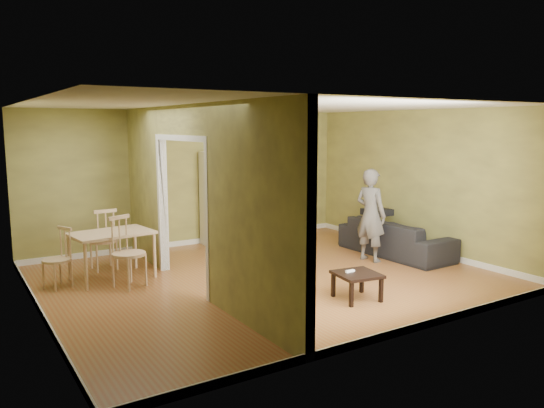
{
  "coord_description": "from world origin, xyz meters",
  "views": [
    {
      "loc": [
        -4.14,
        -6.74,
        2.31
      ],
      "look_at": [
        0.2,
        0.2,
        1.1
      ],
      "focal_mm": 35.0,
      "sensor_mm": 36.0,
      "label": 1
    }
  ],
  "objects_px": {
    "chair_near": "(129,252)",
    "bookshelf": "(219,198)",
    "dining_table": "(111,237)",
    "sofa": "(396,232)",
    "person": "(371,207)",
    "coffee_table": "(357,277)",
    "chair_far": "(103,239)",
    "chair_left": "(57,258)"
  },
  "relations": [
    {
      "from": "dining_table",
      "to": "bookshelf",
      "type": "bearing_deg",
      "value": 29.19
    },
    {
      "from": "sofa",
      "to": "chair_left",
      "type": "relative_size",
      "value": 2.5
    },
    {
      "from": "coffee_table",
      "to": "chair_near",
      "type": "height_order",
      "value": "chair_near"
    },
    {
      "from": "chair_left",
      "to": "person",
      "type": "bearing_deg",
      "value": 51.99
    },
    {
      "from": "person",
      "to": "chair_far",
      "type": "xyz_separation_m",
      "value": [
        -4.05,
        1.86,
        -0.43
      ]
    },
    {
      "from": "sofa",
      "to": "person",
      "type": "xyz_separation_m",
      "value": [
        -0.67,
        -0.06,
        0.52
      ]
    },
    {
      "from": "person",
      "to": "chair_far",
      "type": "relative_size",
      "value": 1.85
    },
    {
      "from": "sofa",
      "to": "chair_left",
      "type": "distance_m",
      "value": 5.66
    },
    {
      "from": "chair_left",
      "to": "chair_near",
      "type": "relative_size",
      "value": 0.85
    },
    {
      "from": "person",
      "to": "dining_table",
      "type": "relative_size",
      "value": 1.62
    },
    {
      "from": "sofa",
      "to": "coffee_table",
      "type": "bearing_deg",
      "value": 123.16
    },
    {
      "from": "bookshelf",
      "to": "chair_near",
      "type": "bearing_deg",
      "value": -141.07
    },
    {
      "from": "dining_table",
      "to": "chair_left",
      "type": "relative_size",
      "value": 1.32
    },
    {
      "from": "bookshelf",
      "to": "dining_table",
      "type": "relative_size",
      "value": 1.57
    },
    {
      "from": "dining_table",
      "to": "chair_left",
      "type": "xyz_separation_m",
      "value": [
        -0.8,
        -0.06,
        -0.21
      ]
    },
    {
      "from": "person",
      "to": "dining_table",
      "type": "xyz_separation_m",
      "value": [
        -4.07,
        1.26,
        -0.29
      ]
    },
    {
      "from": "person",
      "to": "chair_far",
      "type": "height_order",
      "value": "person"
    },
    {
      "from": "bookshelf",
      "to": "chair_left",
      "type": "relative_size",
      "value": 2.07
    },
    {
      "from": "coffee_table",
      "to": "chair_near",
      "type": "distance_m",
      "value": 3.25
    },
    {
      "from": "sofa",
      "to": "chair_far",
      "type": "bearing_deg",
      "value": 67.91
    },
    {
      "from": "person",
      "to": "coffee_table",
      "type": "bearing_deg",
      "value": 122.06
    },
    {
      "from": "person",
      "to": "coffee_table",
      "type": "xyz_separation_m",
      "value": [
        -1.57,
        -1.47,
        -0.62
      ]
    },
    {
      "from": "sofa",
      "to": "chair_near",
      "type": "bearing_deg",
      "value": 80.92
    },
    {
      "from": "sofa",
      "to": "chair_far",
      "type": "xyz_separation_m",
      "value": [
        -4.71,
        1.8,
        0.09
      ]
    },
    {
      "from": "sofa",
      "to": "chair_far",
      "type": "distance_m",
      "value": 5.05
    },
    {
      "from": "coffee_table",
      "to": "chair_far",
      "type": "relative_size",
      "value": 0.54
    },
    {
      "from": "dining_table",
      "to": "chair_left",
      "type": "height_order",
      "value": "chair_left"
    },
    {
      "from": "sofa",
      "to": "dining_table",
      "type": "relative_size",
      "value": 1.89
    },
    {
      "from": "sofa",
      "to": "bookshelf",
      "type": "relative_size",
      "value": 1.21
    },
    {
      "from": "sofa",
      "to": "bookshelf",
      "type": "bearing_deg",
      "value": 39.43
    },
    {
      "from": "chair_near",
      "to": "chair_left",
      "type": "bearing_deg",
      "value": 126.87
    },
    {
      "from": "chair_far",
      "to": "chair_left",
      "type": "bearing_deg",
      "value": 35.99
    },
    {
      "from": "chair_near",
      "to": "bookshelf",
      "type": "bearing_deg",
      "value": 14.5
    },
    {
      "from": "bookshelf",
      "to": "chair_far",
      "type": "height_order",
      "value": "bookshelf"
    },
    {
      "from": "person",
      "to": "chair_near",
      "type": "bearing_deg",
      "value": 68.91
    },
    {
      "from": "coffee_table",
      "to": "chair_far",
      "type": "height_order",
      "value": "chair_far"
    },
    {
      "from": "bookshelf",
      "to": "coffee_table",
      "type": "relative_size",
      "value": 3.31
    },
    {
      "from": "chair_left",
      "to": "bookshelf",
      "type": "bearing_deg",
      "value": 89.59
    },
    {
      "from": "chair_near",
      "to": "dining_table",
      "type": "bearing_deg",
      "value": 74.91
    },
    {
      "from": "sofa",
      "to": "coffee_table",
      "type": "distance_m",
      "value": 2.71
    },
    {
      "from": "chair_left",
      "to": "chair_near",
      "type": "distance_m",
      "value": 1.02
    },
    {
      "from": "coffee_table",
      "to": "chair_far",
      "type": "bearing_deg",
      "value": 126.62
    }
  ]
}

